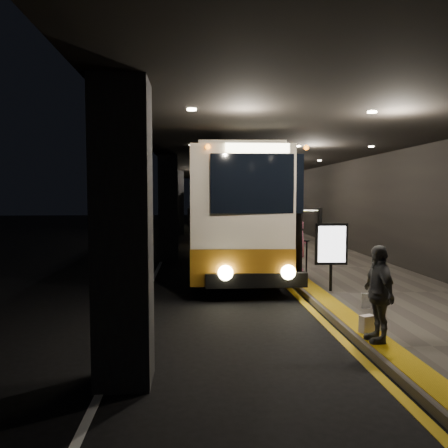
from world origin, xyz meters
name	(u,v)px	position (x,y,z in m)	size (l,w,h in m)	color
ground	(208,278)	(0.00, 0.00, 0.00)	(90.00, 90.00, 0.00)	black
lane_line_white	(163,257)	(-1.80, 5.00, 0.01)	(0.12, 50.00, 0.01)	silver
kerb_stripe_yellow	(256,256)	(2.35, 5.00, 0.01)	(0.18, 50.00, 0.01)	gold
sidewalk	(308,254)	(4.75, 5.00, 0.07)	(4.50, 50.00, 0.15)	#514C44
tactile_strip	(267,253)	(2.85, 5.00, 0.16)	(0.50, 50.00, 0.01)	gold
terminal_wall	(358,190)	(7.00, 5.00, 3.00)	(0.10, 50.00, 6.00)	black
support_columns	(169,208)	(-1.50, 4.00, 2.20)	(0.80, 24.80, 4.40)	black
canopy	(260,153)	(2.50, 5.00, 4.60)	(9.00, 50.00, 0.40)	black
coach_main	(233,215)	(1.13, 2.93, 1.95)	(3.39, 13.14, 4.06)	beige
coach_second	(213,211)	(0.90, 15.35, 1.68)	(2.53, 11.17, 3.50)	beige
coach_third	(205,205)	(0.76, 30.96, 1.73)	(3.15, 11.63, 3.61)	beige
passenger_boarding	(300,245)	(3.23, 0.43, 1.02)	(0.63, 0.42, 1.74)	#CB5E87
passenger_waiting_grey	(378,293)	(2.80, -6.93, 1.02)	(1.02, 0.52, 1.74)	#525358
bag_polka	(368,301)	(3.54, -4.69, 0.32)	(0.28, 0.12, 0.34)	black
bag_plain	(367,324)	(2.80, -6.46, 0.32)	(0.27, 0.16, 0.34)	silver
info_sign	(331,245)	(3.26, -2.85, 1.40)	(0.88, 0.16, 1.85)	black
stanchion_post	(307,260)	(3.01, -1.22, 0.75)	(0.05, 0.05, 1.20)	black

